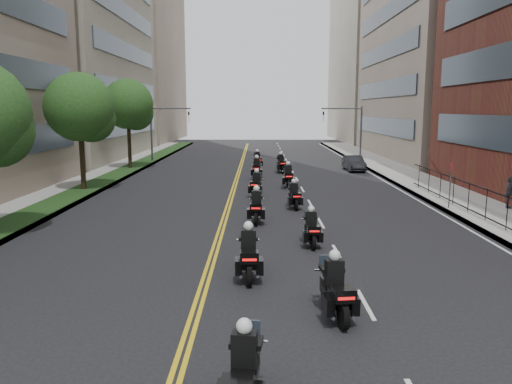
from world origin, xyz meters
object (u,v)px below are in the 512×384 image
motorcycle_2 (249,256)px  motorcycle_5 (294,197)px  motorcycle_0 (243,377)px  motorcycle_6 (256,186)px  motorcycle_1 (335,291)px  motorcycle_7 (288,177)px  motorcycle_4 (256,208)px  motorcycle_8 (257,169)px  pedestrian_c (509,193)px  motorcycle_9 (281,164)px  motorcycle_3 (311,230)px  parked_sedan (354,163)px  motorcycle_10 (257,161)px

motorcycle_2 → motorcycle_5: bearing=76.0°
motorcycle_0 → motorcycle_6: size_ratio=0.99×
motorcycle_1 → motorcycle_7: motorcycle_7 is taller
motorcycle_5 → motorcycle_4: bearing=-125.8°
motorcycle_8 → pedestrian_c: size_ratio=1.49×
motorcycle_9 → motorcycle_1: bearing=-97.5°
motorcycle_0 → motorcycle_7: 25.93m
motorcycle_3 → pedestrian_c: size_ratio=1.29×
motorcycle_1 → motorcycle_2: (-2.31, 3.03, 0.02)m
parked_sedan → motorcycle_1: bearing=-103.5°
motorcycle_6 → motorcycle_9: size_ratio=0.97×
motorcycle_1 → motorcycle_8: 26.18m
motorcycle_1 → motorcycle_4: bearing=94.1°
parked_sedan → pedestrian_c: bearing=-76.2°
motorcycle_3 → motorcycle_7: motorcycle_7 is taller
motorcycle_0 → motorcycle_8: 30.23m
motorcycle_1 → motorcycle_5: bearing=83.5°
parked_sedan → motorcycle_5: bearing=-112.9°
motorcycle_7 → pedestrian_c: 13.74m
motorcycle_4 → motorcycle_6: (-0.02, 7.15, -0.01)m
motorcycle_6 → motorcycle_7: bearing=66.3°
parked_sedan → motorcycle_6: bearing=-125.0°
motorcycle_0 → motorcycle_2: bearing=97.4°
motorcycle_7 → motorcycle_8: motorcycle_8 is taller
motorcycle_4 → motorcycle_6: size_ratio=1.02×
parked_sedan → pedestrian_c: 18.08m
motorcycle_9 → motorcycle_10: motorcycle_9 is taller
motorcycle_2 → parked_sedan: 29.45m
motorcycle_1 → motorcycle_3: size_ratio=1.11×
motorcycle_5 → pedestrian_c: bearing=-8.4°
motorcycle_0 → motorcycle_10: 36.95m
motorcycle_6 → motorcycle_8: (-0.01, 7.98, 0.04)m
motorcycle_0 → parked_sedan: (8.66, 35.32, -0.02)m
motorcycle_5 → motorcycle_6: (-2.07, 3.70, 0.05)m
motorcycle_3 → motorcycle_4: size_ratio=0.90×
motorcycle_7 → parked_sedan: motorcycle_7 is taller
motorcycle_7 → motorcycle_9: motorcycle_7 is taller
motorcycle_4 → parked_sedan: 21.92m
motorcycle_8 → pedestrian_c: 18.21m
motorcycle_2 → pedestrian_c: (13.59, 10.73, 0.26)m
motorcycle_7 → pedestrian_c: (11.22, -7.92, 0.27)m
motorcycle_2 → motorcycle_5: size_ratio=1.13×
motorcycle_3 → motorcycle_4: (-2.19, 4.05, 0.07)m
motorcycle_9 → motorcycle_5: bearing=-97.5°
motorcycle_0 → parked_sedan: bearing=83.3°
motorcycle_4 → motorcycle_10: (0.00, 21.85, -0.01)m
motorcycle_4 → parked_sedan: bearing=68.7°
motorcycle_9 → parked_sedan: size_ratio=0.60×
motorcycle_1 → parked_sedan: motorcycle_1 is taller
motorcycle_7 → motorcycle_10: motorcycle_7 is taller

